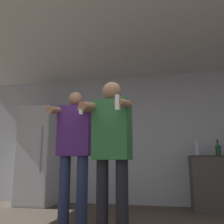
# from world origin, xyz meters

# --- Properties ---
(wall_back) EXTENTS (7.00, 0.06, 2.55)m
(wall_back) POSITION_xyz_m (0.00, 3.24, 1.27)
(wall_back) COLOR #B2B7BC
(wall_back) RESTS_ON ground_plane
(ceiling_slab) EXTENTS (7.00, 3.73, 0.05)m
(ceiling_slab) POSITION_xyz_m (0.00, 1.60, 2.57)
(ceiling_slab) COLOR silver
(ceiling_slab) RESTS_ON wall_back
(refrigerator) EXTENTS (0.66, 0.74, 1.86)m
(refrigerator) POSITION_xyz_m (-1.83, 2.85, 0.93)
(refrigerator) COLOR silver
(refrigerator) RESTS_ON ground_plane
(bottle_short_whiskey) EXTENTS (0.07, 0.07, 0.32)m
(bottle_short_whiskey) POSITION_xyz_m (1.13, 2.82, 1.03)
(bottle_short_whiskey) COLOR silver
(bottle_short_whiskey) RESTS_ON counter
(bottle_red_label) EXTENTS (0.09, 0.09, 0.28)m
(bottle_red_label) POSITION_xyz_m (1.47, 2.82, 1.00)
(bottle_red_label) COLOR #194723
(bottle_red_label) RESTS_ON counter
(person_woman_foreground) EXTENTS (0.49, 0.50, 1.63)m
(person_woman_foreground) POSITION_xyz_m (0.05, 0.76, 0.96)
(person_woman_foreground) COLOR black
(person_woman_foreground) RESTS_ON ground_plane
(person_man_side) EXTENTS (0.50, 0.48, 1.72)m
(person_man_side) POSITION_xyz_m (-0.57, 1.35, 0.99)
(person_man_side) COLOR navy
(person_man_side) RESTS_ON ground_plane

